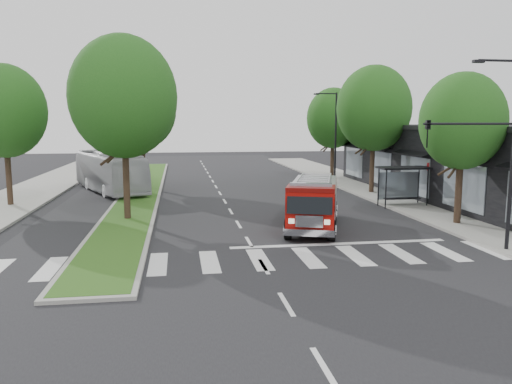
% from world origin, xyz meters
% --- Properties ---
extents(ground, '(140.00, 140.00, 0.00)m').
position_xyz_m(ground, '(0.00, 0.00, 0.00)').
color(ground, black).
rests_on(ground, ground).
extents(sidewalk_right, '(5.00, 80.00, 0.15)m').
position_xyz_m(sidewalk_right, '(12.50, 10.00, 0.07)').
color(sidewalk_right, gray).
rests_on(sidewalk_right, ground).
extents(median, '(3.00, 50.00, 0.15)m').
position_xyz_m(median, '(-6.00, 18.00, 0.08)').
color(median, gray).
rests_on(median, ground).
extents(storefront_row, '(8.00, 30.00, 5.00)m').
position_xyz_m(storefront_row, '(17.00, 10.00, 2.50)').
color(storefront_row, black).
rests_on(storefront_row, ground).
extents(bus_shelter, '(3.20, 1.60, 2.61)m').
position_xyz_m(bus_shelter, '(11.20, 8.15, 2.04)').
color(bus_shelter, black).
rests_on(bus_shelter, ground).
extents(tree_right_near, '(4.40, 4.40, 8.05)m').
position_xyz_m(tree_right_near, '(11.50, 2.00, 5.51)').
color(tree_right_near, black).
rests_on(tree_right_near, ground).
extents(tree_right_mid, '(5.60, 5.60, 9.72)m').
position_xyz_m(tree_right_mid, '(11.50, 14.00, 6.49)').
color(tree_right_mid, black).
rests_on(tree_right_mid, ground).
extents(tree_right_far, '(5.00, 5.00, 8.73)m').
position_xyz_m(tree_right_far, '(11.50, 24.00, 5.84)').
color(tree_right_far, black).
rests_on(tree_right_far, ground).
extents(tree_median_near, '(5.80, 5.80, 10.16)m').
position_xyz_m(tree_median_near, '(-6.00, 6.00, 6.81)').
color(tree_median_near, black).
rests_on(tree_median_near, ground).
extents(tree_median_far, '(5.60, 5.60, 9.72)m').
position_xyz_m(tree_median_far, '(-6.00, 20.00, 6.49)').
color(tree_median_far, black).
rests_on(tree_median_far, ground).
extents(tree_left_mid, '(5.20, 5.20, 9.16)m').
position_xyz_m(tree_left_mid, '(-14.00, 12.00, 6.16)').
color(tree_left_mid, black).
rests_on(tree_left_mid, ground).
extents(streetlight_right_near, '(4.08, 0.22, 8.00)m').
position_xyz_m(streetlight_right_near, '(9.61, -3.50, 4.67)').
color(streetlight_right_near, black).
rests_on(streetlight_right_near, ground).
extents(streetlight_right_far, '(2.11, 0.20, 8.00)m').
position_xyz_m(streetlight_right_far, '(10.35, 20.00, 4.48)').
color(streetlight_right_far, black).
rests_on(streetlight_right_far, ground).
extents(fire_engine, '(4.59, 8.00, 2.66)m').
position_xyz_m(fire_engine, '(3.80, 2.73, 1.28)').
color(fire_engine, '#5D0705').
rests_on(fire_engine, ground).
extents(city_bus, '(6.94, 11.64, 3.20)m').
position_xyz_m(city_bus, '(-8.50, 18.23, 1.60)').
color(city_bus, '#BCBCC0').
rests_on(city_bus, ground).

